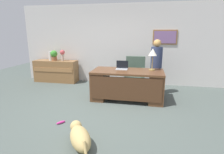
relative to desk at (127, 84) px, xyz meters
The scene contains 13 objects.
ground_plane 1.12m from the desk, 119.96° to the right, with size 12.00×12.00×0.00m, color #4C5651.
back_wall 2.01m from the desk, 106.46° to the left, with size 7.00×0.16×2.70m.
desk is the anchor object (origin of this frame).
credenza 3.08m from the desk, 153.86° to the left, with size 1.55×0.50×0.78m.
armchair 1.01m from the desk, 83.03° to the left, with size 0.60×0.59×1.03m.
person_standing 1.05m from the desk, 40.71° to the left, with size 0.32×0.32×1.58m.
dog_lying 2.29m from the desk, 102.54° to the right, with size 0.61×0.73×0.30m.
laptop 0.49m from the desk, 133.49° to the left, with size 0.32×0.22×0.22m.
desk_lamp 1.04m from the desk, 19.31° to the left, with size 0.22×0.22×0.57m.
vase_with_flowers 2.89m from the desk, 151.26° to the left, with size 0.17×0.17×0.38m.
vase_empty 3.28m from the desk, 155.19° to the left, with size 0.14×0.14×0.32m, color silver.
potted_plant 3.16m from the desk, 154.12° to the left, with size 0.24×0.24×0.36m.
dog_toy_bone 2.01m from the desk, 125.12° to the right, with size 0.19×0.05×0.05m, color #D8338C.
Camera 1 is at (1.03, -3.77, 1.77)m, focal length 29.42 mm.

